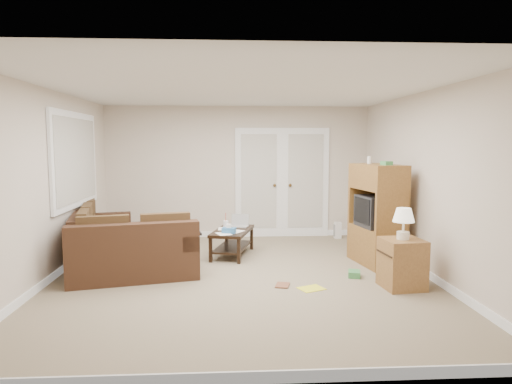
{
  "coord_description": "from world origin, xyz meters",
  "views": [
    {
      "loc": [
        -0.16,
        -5.98,
        1.79
      ],
      "look_at": [
        0.22,
        0.53,
        1.1
      ],
      "focal_mm": 32.0,
      "sensor_mm": 36.0,
      "label": 1
    }
  ],
  "objects": [
    {
      "name": "floor",
      "position": [
        0.0,
        0.0,
        0.0
      ],
      "size": [
        5.5,
        5.5,
        0.0
      ],
      "primitive_type": "plane",
      "color": "gray",
      "rests_on": "ground"
    },
    {
      "name": "ceiling",
      "position": [
        0.0,
        0.0,
        2.5
      ],
      "size": [
        5.0,
        5.5,
        0.02
      ],
      "primitive_type": "cube",
      "color": "silver",
      "rests_on": "wall_back"
    },
    {
      "name": "wall_left",
      "position": [
        -2.5,
        0.0,
        1.25
      ],
      "size": [
        0.02,
        5.5,
        2.5
      ],
      "primitive_type": "cube",
      "color": "beige",
      "rests_on": "floor"
    },
    {
      "name": "wall_right",
      "position": [
        2.5,
        0.0,
        1.25
      ],
      "size": [
        0.02,
        5.5,
        2.5
      ],
      "primitive_type": "cube",
      "color": "beige",
      "rests_on": "floor"
    },
    {
      "name": "wall_back",
      "position": [
        0.0,
        2.75,
        1.25
      ],
      "size": [
        5.0,
        0.02,
        2.5
      ],
      "primitive_type": "cube",
      "color": "beige",
      "rests_on": "floor"
    },
    {
      "name": "wall_front",
      "position": [
        0.0,
        -2.75,
        1.25
      ],
      "size": [
        5.0,
        0.02,
        2.5
      ],
      "primitive_type": "cube",
      "color": "beige",
      "rests_on": "floor"
    },
    {
      "name": "baseboards",
      "position": [
        0.0,
        0.0,
        0.05
      ],
      "size": [
        5.0,
        5.5,
        0.1
      ],
      "primitive_type": null,
      "color": "silver",
      "rests_on": "floor"
    },
    {
      "name": "french_doors",
      "position": [
        0.85,
        2.71,
        1.04
      ],
      "size": [
        1.8,
        0.05,
        2.13
      ],
      "color": "silver",
      "rests_on": "floor"
    },
    {
      "name": "window_left",
      "position": [
        -2.46,
        1.0,
        1.55
      ],
      "size": [
        0.05,
        1.92,
        1.42
      ],
      "color": "silver",
      "rests_on": "wall_left"
    },
    {
      "name": "sectional_sofa",
      "position": [
        -1.82,
        0.63,
        0.31
      ],
      "size": [
        2.22,
        2.66,
        0.78
      ],
      "rotation": [
        0.0,
        0.0,
        0.23
      ],
      "color": "#402718",
      "rests_on": "floor"
    },
    {
      "name": "coffee_table",
      "position": [
        -0.12,
        1.24,
        0.23
      ],
      "size": [
        0.75,
        1.13,
        0.7
      ],
      "rotation": [
        0.0,
        0.0,
        -0.25
      ],
      "color": "black",
      "rests_on": "floor"
    },
    {
      "name": "tv_armoire",
      "position": [
        2.02,
        0.61,
        0.75
      ],
      "size": [
        0.67,
        1.01,
        1.6
      ],
      "rotation": [
        0.0,
        0.0,
        0.18
      ],
      "color": "brown",
      "rests_on": "floor"
    },
    {
      "name": "side_cabinet",
      "position": [
        1.98,
        -0.55,
        0.36
      ],
      "size": [
        0.52,
        0.52,
        1.01
      ],
      "rotation": [
        0.0,
        0.0,
        0.11
      ],
      "color": "olive",
      "rests_on": "floor"
    },
    {
      "name": "space_heater",
      "position": [
        1.89,
        2.45,
        0.15
      ],
      "size": [
        0.13,
        0.11,
        0.31
      ],
      "primitive_type": "cube",
      "rotation": [
        0.0,
        0.0,
        0.1
      ],
      "color": "white",
      "rests_on": "floor"
    },
    {
      "name": "floor_magazine",
      "position": [
        0.85,
        -0.53,
        0.0
      ],
      "size": [
        0.37,
        0.34,
        0.01
      ],
      "primitive_type": "cube",
      "rotation": [
        0.0,
        0.0,
        0.42
      ],
      "color": "yellow",
      "rests_on": "floor"
    },
    {
      "name": "floor_greenbox",
      "position": [
        1.52,
        -0.06,
        0.04
      ],
      "size": [
        0.2,
        0.24,
        0.08
      ],
      "primitive_type": "cube",
      "rotation": [
        0.0,
        0.0,
        -0.25
      ],
      "color": "#418F4C",
      "rests_on": "floor"
    },
    {
      "name": "floor_book",
      "position": [
        0.42,
        -0.38,
        0.01
      ],
      "size": [
        0.22,
        0.26,
        0.02
      ],
      "primitive_type": "imported",
      "rotation": [
        0.0,
        0.0,
        -0.26
      ],
      "color": "brown",
      "rests_on": "floor"
    }
  ]
}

